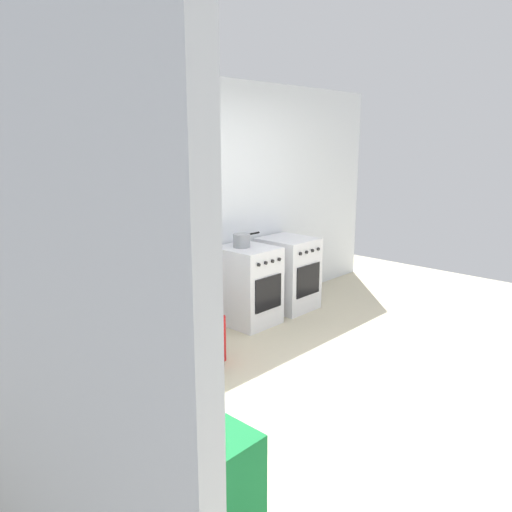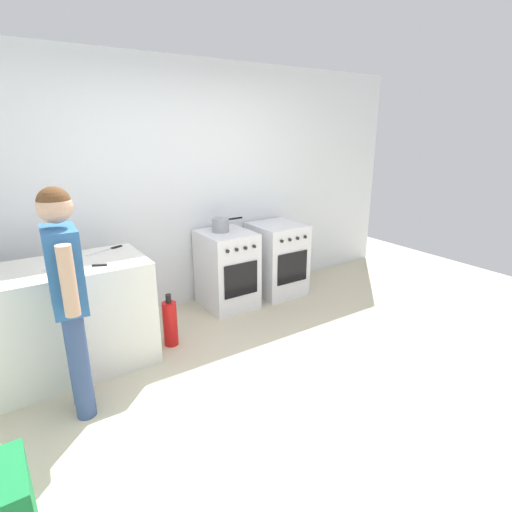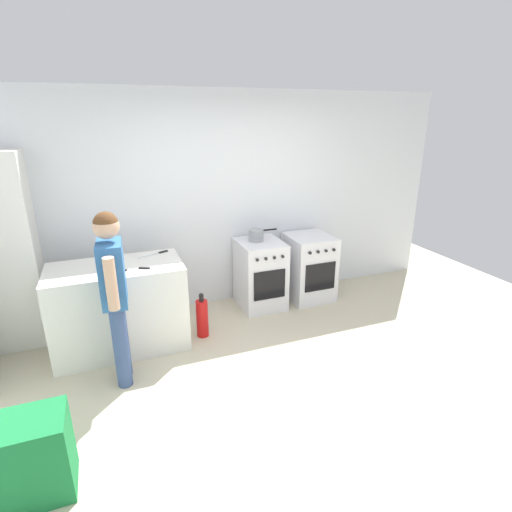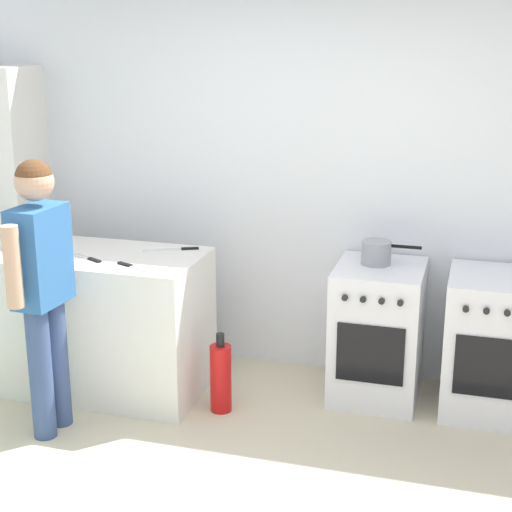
# 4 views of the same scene
# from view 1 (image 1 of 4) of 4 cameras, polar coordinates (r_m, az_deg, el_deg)

# --- Properties ---
(ground_plane) EXTENTS (8.00, 8.00, 0.00)m
(ground_plane) POSITION_cam_1_polar(r_m,az_deg,el_deg) (4.42, 11.01, -13.60)
(ground_plane) COLOR beige
(back_wall) EXTENTS (6.00, 0.10, 2.60)m
(back_wall) POSITION_cam_1_polar(r_m,az_deg,el_deg) (5.28, -6.59, 5.78)
(back_wall) COLOR silver
(back_wall) RESTS_ON ground
(counter_unit) EXTENTS (1.30, 0.70, 0.90)m
(counter_unit) POSITION_cam_1_polar(r_m,az_deg,el_deg) (4.12, -13.90, -8.92)
(counter_unit) COLOR silver
(counter_unit) RESTS_ON ground
(oven_left) EXTENTS (0.53, 0.62, 0.85)m
(oven_left) POSITION_cam_1_polar(r_m,az_deg,el_deg) (5.43, -0.97, -3.37)
(oven_left) COLOR silver
(oven_left) RESTS_ON ground
(oven_right) EXTENTS (0.55, 0.62, 0.85)m
(oven_right) POSITION_cam_1_polar(r_m,az_deg,el_deg) (5.92, 3.66, -1.98)
(oven_right) COLOR silver
(oven_right) RESTS_ON ground
(pot) EXTENTS (0.36, 0.18, 0.14)m
(pot) POSITION_cam_1_polar(r_m,az_deg,el_deg) (5.32, -1.64, 1.80)
(pot) COLOR gray
(pot) RESTS_ON oven_left
(knife_bread) EXTENTS (0.33, 0.17, 0.01)m
(knife_bread) POSITION_cam_1_polar(r_m,az_deg,el_deg) (4.37, -11.17, -1.23)
(knife_bread) COLOR silver
(knife_bread) RESTS_ON counter_unit
(knife_carving) EXTENTS (0.32, 0.16, 0.01)m
(knife_carving) POSITION_cam_1_polar(r_m,az_deg,el_deg) (4.00, -8.27, -2.44)
(knife_carving) COLOR silver
(knife_carving) RESTS_ON counter_unit
(knife_utility) EXTENTS (0.24, 0.14, 0.01)m
(knife_utility) POSITION_cam_1_polar(r_m,az_deg,el_deg) (3.88, -13.23, -3.17)
(knife_utility) COLOR silver
(knife_utility) RESTS_ON counter_unit
(person) EXTENTS (0.22, 0.57, 1.58)m
(person) POSITION_cam_1_polar(r_m,az_deg,el_deg) (3.48, -9.27, -4.35)
(person) COLOR #384C7A
(person) RESTS_ON ground
(fire_extinguisher) EXTENTS (0.13, 0.13, 0.50)m
(fire_extinguisher) POSITION_cam_1_polar(r_m,az_deg,el_deg) (4.60, -4.27, -9.29)
(fire_extinguisher) COLOR red
(fire_extinguisher) RESTS_ON ground
(recycling_crate_upper) EXTENTS (0.52, 0.36, 0.28)m
(recycling_crate_upper) POSITION_cam_1_polar(r_m,az_deg,el_deg) (2.64, -5.96, -23.04)
(recycling_crate_upper) COLOR #197238
(recycling_crate_upper) RESTS_ON recycling_crate_lower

